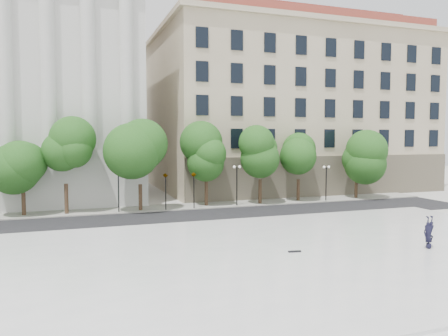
# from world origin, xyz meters

# --- Properties ---
(ground) EXTENTS (160.00, 160.00, 0.00)m
(ground) POSITION_xyz_m (0.00, 0.00, 0.00)
(ground) COLOR beige
(ground) RESTS_ON ground
(plaza) EXTENTS (44.00, 22.00, 0.45)m
(plaza) POSITION_xyz_m (0.00, 3.00, 0.23)
(plaza) COLOR white
(plaza) RESTS_ON ground
(street) EXTENTS (60.00, 8.00, 0.02)m
(street) POSITION_xyz_m (0.00, 18.00, 0.01)
(street) COLOR black
(street) RESTS_ON ground
(far_sidewalk) EXTENTS (60.00, 4.00, 0.12)m
(far_sidewalk) POSITION_xyz_m (0.00, 24.00, 0.06)
(far_sidewalk) COLOR #A8A69B
(far_sidewalk) RESTS_ON ground
(building_west) EXTENTS (31.50, 27.65, 25.60)m
(building_west) POSITION_xyz_m (-17.00, 38.57, 12.89)
(building_west) COLOR silver
(building_west) RESTS_ON ground
(building_east) EXTENTS (36.00, 26.15, 23.00)m
(building_east) POSITION_xyz_m (20.00, 38.91, 11.14)
(building_east) COLOR beige
(building_east) RESTS_ON ground
(traffic_light_west) EXTENTS (0.80, 1.94, 4.27)m
(traffic_light_west) POSITION_xyz_m (-0.83, 22.30, 3.76)
(traffic_light_west) COLOR black
(traffic_light_west) RESTS_ON ground
(traffic_light_east) EXTENTS (0.68, 1.96, 4.27)m
(traffic_light_east) POSITION_xyz_m (2.03, 22.30, 3.77)
(traffic_light_east) COLOR black
(traffic_light_east) RESTS_ON ground
(person_lying) EXTENTS (0.82, 2.04, 0.55)m
(person_lying) POSITION_xyz_m (10.96, 0.91, 0.72)
(person_lying) COLOR black
(person_lying) RESTS_ON plaza
(skateboard) EXTENTS (0.78, 0.31, 0.08)m
(skateboard) POSITION_xyz_m (2.85, 2.87, 0.49)
(skateboard) COLOR black
(skateboard) RESTS_ON plaza
(street_trees) EXTENTS (46.47, 5.11, 7.62)m
(street_trees) POSITION_xyz_m (0.31, 23.38, 5.10)
(street_trees) COLOR #382619
(street_trees) RESTS_ON ground
(lamp_posts) EXTENTS (36.65, 0.28, 4.55)m
(lamp_posts) POSITION_xyz_m (0.19, 22.60, 2.92)
(lamp_posts) COLOR black
(lamp_posts) RESTS_ON ground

